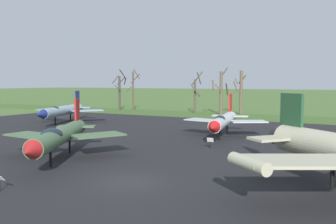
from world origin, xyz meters
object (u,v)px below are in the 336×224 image
Objects in this scene: jet_fighter_front_left at (223,121)px; info_placard_front_left at (210,142)px; jet_fighter_rear_center at (60,136)px; jet_fighter_rear_right at (62,110)px.

jet_fighter_front_left reaches higher than info_placard_front_left.
jet_fighter_rear_right is at bearing 134.10° from jet_fighter_rear_center.
jet_fighter_front_left is 18.19m from jet_fighter_rear_center.
jet_fighter_front_left is at bearing 99.73° from info_placard_front_left.
info_placard_front_left is 0.07× the size of jet_fighter_rear_right.
jet_fighter_rear_center is 25.30m from jet_fighter_rear_right.
jet_fighter_front_left is 0.95× the size of jet_fighter_rear_right.
jet_fighter_rear_right is at bearing 176.65° from jet_fighter_front_left.
info_placard_front_left is 27.19m from jet_fighter_rear_right.
info_placard_front_left is at bearing 50.39° from jet_fighter_rear_center.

